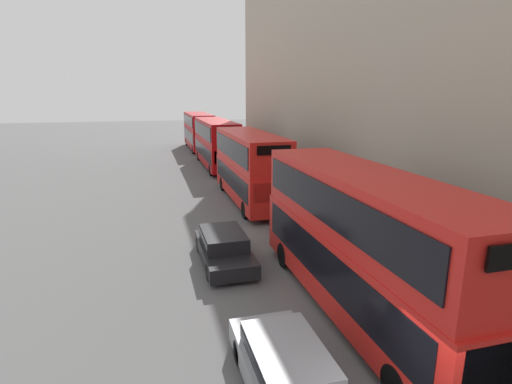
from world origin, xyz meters
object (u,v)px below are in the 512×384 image
at_px(bus_third_in_queue, 216,141).
at_px(car_dark_sedan, 289,372).
at_px(bus_trailing, 199,130).
at_px(car_hatchback, 224,246).
at_px(bus_leading, 362,238).
at_px(bus_second_in_queue, 250,165).

xyz_separation_m(bus_third_in_queue, car_dark_sedan, (-3.40, -29.73, -1.72)).
relative_size(bus_trailing, car_hatchback, 2.41).
height_order(bus_third_in_queue, car_dark_sedan, bus_third_in_queue).
distance_m(bus_leading, car_hatchback, 6.23).
relative_size(bus_second_in_queue, bus_trailing, 0.92).
relative_size(bus_trailing, car_dark_sedan, 2.31).
height_order(bus_leading, car_hatchback, bus_leading).
bearing_deg(bus_third_in_queue, bus_second_in_queue, -90.00).
bearing_deg(bus_second_in_queue, bus_third_in_queue, 90.00).
xyz_separation_m(bus_leading, bus_trailing, (0.00, 39.46, -0.08)).
height_order(bus_leading, bus_second_in_queue, bus_leading).
height_order(bus_third_in_queue, bus_trailing, bus_trailing).
height_order(bus_trailing, car_dark_sedan, bus_trailing).
bearing_deg(car_dark_sedan, bus_leading, 41.07).
distance_m(car_dark_sedan, car_hatchback, 7.87).
bearing_deg(bus_second_in_queue, car_hatchback, -110.78).
relative_size(bus_second_in_queue, bus_third_in_queue, 0.88).
bearing_deg(bus_third_in_queue, car_hatchback, -98.84).
distance_m(bus_second_in_queue, bus_trailing, 25.60).
xyz_separation_m(bus_third_in_queue, bus_trailing, (0.00, 12.69, 0.01)).
bearing_deg(car_hatchback, car_dark_sedan, -90.00).
relative_size(bus_leading, bus_third_in_queue, 0.95).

